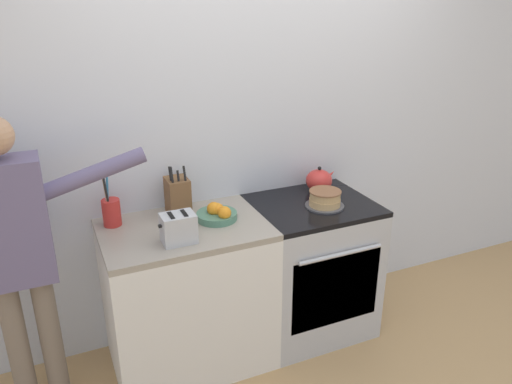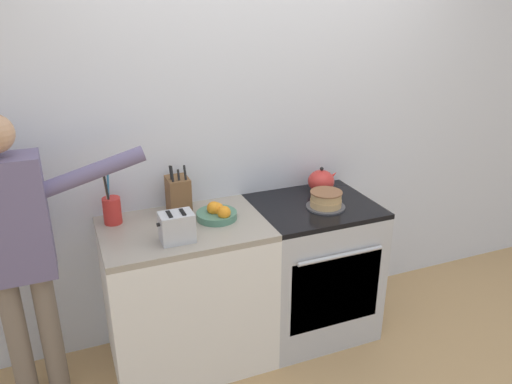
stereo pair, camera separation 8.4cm
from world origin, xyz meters
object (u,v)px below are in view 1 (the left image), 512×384
object	(u,v)px
stove_range	(310,267)
tea_kettle	(319,181)
fruit_bowl	(217,213)
utensil_crock	(111,211)
layer_cake	(325,199)
knife_block	(178,196)
toaster	(178,228)
person_baker	(17,247)

from	to	relation	value
stove_range	tea_kettle	distance (m)	0.56
fruit_bowl	utensil_crock	bearing A→B (deg)	163.12
layer_cake	tea_kettle	world-z (taller)	tea_kettle
stove_range	fruit_bowl	world-z (taller)	fruit_bowl
layer_cake	knife_block	distance (m)	0.87
toaster	layer_cake	bearing A→B (deg)	5.46
knife_block	stove_range	bearing A→B (deg)	-13.25
utensil_crock	toaster	bearing A→B (deg)	-50.73
knife_block	person_baker	distance (m)	0.87
utensil_crock	toaster	size ratio (longest dim) A/B	1.65
layer_cake	fruit_bowl	bearing A→B (deg)	172.30
tea_kettle	layer_cake	bearing A→B (deg)	-112.75
stove_range	utensil_crock	bearing A→B (deg)	170.87
layer_cake	fruit_bowl	world-z (taller)	same
stove_range	tea_kettle	bearing A→B (deg)	50.81
stove_range	tea_kettle	size ratio (longest dim) A/B	4.29
stove_range	person_baker	world-z (taller)	person_baker
fruit_bowl	person_baker	size ratio (longest dim) A/B	0.14
layer_cake	utensil_crock	size ratio (longest dim) A/B	0.76
utensil_crock	stove_range	bearing A→B (deg)	-9.13
stove_range	toaster	bearing A→B (deg)	-169.97
utensil_crock	fruit_bowl	xyz separation A→B (m)	(0.56, -0.17, -0.05)
knife_block	toaster	size ratio (longest dim) A/B	1.61
tea_kettle	fruit_bowl	xyz separation A→B (m)	(-0.75, -0.15, -0.03)
stove_range	toaster	world-z (taller)	toaster
layer_cake	person_baker	world-z (taller)	person_baker
utensil_crock	person_baker	world-z (taller)	person_baker
fruit_bowl	toaster	xyz separation A→B (m)	(-0.27, -0.18, 0.04)
tea_kettle	fruit_bowl	distance (m)	0.76
stove_range	person_baker	size ratio (longest dim) A/B	0.56
tea_kettle	knife_block	xyz separation A→B (m)	(-0.93, 0.02, 0.04)
layer_cake	knife_block	world-z (taller)	knife_block
tea_kettle	utensil_crock	bearing A→B (deg)	179.03
tea_kettle	toaster	world-z (taller)	tea_kettle
stove_range	layer_cake	xyz separation A→B (m)	(0.04, -0.07, 0.49)
stove_range	knife_block	xyz separation A→B (m)	(-0.79, 0.19, 0.55)
layer_cake	toaster	bearing A→B (deg)	-174.54
person_baker	stove_range	bearing A→B (deg)	-10.21
utensil_crock	toaster	distance (m)	0.45
stove_range	utensil_crock	distance (m)	1.30
stove_range	toaster	xyz separation A→B (m)	(-0.89, -0.16, 0.52)
stove_range	toaster	size ratio (longest dim) A/B	4.72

